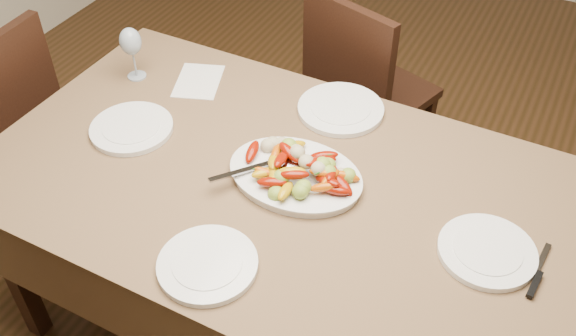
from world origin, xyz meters
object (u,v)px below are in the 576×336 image
(serving_platter, at_px, (295,177))
(plate_left, at_px, (132,128))
(dining_table, at_px, (288,266))
(chair_far, at_px, (373,92))
(wine_glass, at_px, (132,52))
(plate_near, at_px, (208,265))
(plate_right, at_px, (487,252))
(plate_far, at_px, (341,109))

(serving_platter, bearing_deg, plate_left, -176.61)
(dining_table, xyz_separation_m, serving_platter, (0.01, 0.02, 0.39))
(chair_far, relative_size, wine_glass, 4.64)
(dining_table, bearing_deg, plate_left, -179.10)
(serving_platter, bearing_deg, chair_far, 95.19)
(plate_left, height_order, plate_near, same)
(plate_left, distance_m, plate_near, 0.63)
(plate_right, distance_m, plate_far, 0.70)
(dining_table, height_order, plate_right, plate_right)
(serving_platter, distance_m, plate_right, 0.57)
(dining_table, xyz_separation_m, plate_far, (-0.00, 0.39, 0.39))
(dining_table, xyz_separation_m, plate_right, (0.58, -0.00, 0.39))
(plate_far, bearing_deg, plate_right, -33.56)
(dining_table, distance_m, plate_right, 0.70)
(plate_right, xyz_separation_m, plate_near, (-0.63, -0.37, 0.00))
(plate_far, bearing_deg, plate_left, -144.42)
(plate_right, xyz_separation_m, plate_far, (-0.59, 0.39, 0.00))
(plate_right, bearing_deg, plate_far, 146.44)
(serving_platter, distance_m, plate_far, 0.36)
(chair_far, relative_size, plate_left, 3.60)
(plate_far, height_order, plate_near, same)
(chair_far, distance_m, plate_far, 0.61)
(plate_far, relative_size, wine_glass, 1.39)
(plate_far, relative_size, plate_near, 1.10)
(plate_far, distance_m, wine_glass, 0.75)
(dining_table, distance_m, chair_far, 0.93)
(plate_left, relative_size, plate_right, 1.03)
(wine_glass, bearing_deg, chair_far, 45.69)
(plate_far, bearing_deg, plate_near, -93.08)
(serving_platter, relative_size, plate_left, 1.49)
(plate_right, height_order, wine_glass, wine_glass)
(serving_platter, xyz_separation_m, wine_glass, (-0.74, 0.22, 0.09))
(serving_platter, distance_m, wine_glass, 0.78)
(chair_far, xyz_separation_m, plate_left, (-0.49, -0.93, 0.29))
(plate_left, bearing_deg, serving_platter, 3.39)
(serving_platter, xyz_separation_m, plate_near, (-0.05, -0.39, -0.00))
(chair_far, xyz_separation_m, wine_glass, (-0.66, -0.67, 0.39))
(dining_table, xyz_separation_m, plate_near, (-0.04, -0.37, 0.39))
(dining_table, relative_size, wine_glass, 8.98)
(chair_far, bearing_deg, plate_left, 80.16)
(plate_left, bearing_deg, plate_near, -34.99)
(chair_far, bearing_deg, plate_near, 109.05)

